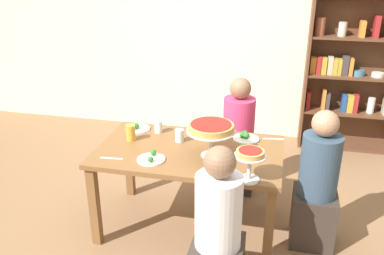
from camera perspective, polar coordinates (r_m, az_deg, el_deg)
name	(u,v)px	position (r m, az deg, el deg)	size (l,w,h in m)	color
ground_plane	(189,225)	(3.71, -0.35, -13.35)	(12.00, 12.00, 0.00)	#846042
rear_partition	(230,24)	(5.22, 5.28, 14.05)	(8.00, 0.12, 2.80)	beige
dining_table	(189,160)	(3.37, -0.38, -4.50)	(1.49, 0.89, 0.74)	brown
bookshelf	(356,56)	(5.10, 21.72, 9.18)	(1.10, 0.30, 2.21)	brown
diner_near_right	(218,238)	(2.78, 3.56, -15.04)	(0.34, 0.34, 1.15)	#382D28
diner_head_east	(316,189)	(3.41, 16.81, -8.16)	(0.34, 0.34, 1.15)	#382D28
diner_far_right	(238,143)	(4.05, 6.35, -2.16)	(0.34, 0.34, 1.15)	#382D28
deep_dish_pizza_stand	(211,129)	(3.14, 2.64, -0.22)	(0.38, 0.38, 0.27)	silver
personal_pizza_stand	(250,158)	(2.84, 8.00, -4.13)	(0.22, 0.22, 0.23)	silver
salad_plate_near_diner	(151,159)	(3.17, -5.64, -4.28)	(0.22, 0.22, 0.06)	white
salad_plate_far_diner	(245,137)	(3.53, 7.39, -1.34)	(0.22, 0.22, 0.07)	white
salad_plate_spare	(137,128)	(3.72, -7.57, -0.06)	(0.21, 0.21, 0.07)	white
beer_glass_amber_tall	(131,133)	(3.50, -8.46, -0.71)	(0.08, 0.08, 0.14)	gold
water_glass_clear_near	(158,127)	(3.63, -4.66, 0.13)	(0.07, 0.07, 0.11)	white
water_glass_clear_far	(179,136)	(3.45, -1.75, -1.12)	(0.07, 0.07, 0.11)	white
cutlery_fork_near	(112,158)	(3.24, -11.04, -4.20)	(0.18, 0.02, 0.01)	silver
cutlery_knife_near	(209,134)	(3.61, 2.31, -0.84)	(0.18, 0.02, 0.01)	silver
cutlery_knife_far	(273,139)	(3.58, 11.16, -1.56)	(0.18, 0.02, 0.01)	silver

